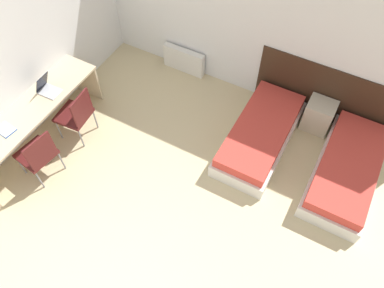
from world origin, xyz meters
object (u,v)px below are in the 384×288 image
(chair_near_laptop, at_px, (76,113))
(laptop, at_px, (47,88))
(nightstand, at_px, (318,116))
(chair_near_notebook, at_px, (38,154))
(bed_near_door, at_px, (347,170))
(bed_near_window, at_px, (260,135))

(chair_near_laptop, distance_m, laptop, 0.56)
(nightstand, relative_size, laptop, 1.63)
(chair_near_laptop, xyz_separation_m, chair_near_notebook, (-0.00, -0.85, 0.00))
(bed_near_door, distance_m, chair_near_laptop, 4.13)
(bed_near_window, height_order, bed_near_door, same)
(bed_near_window, distance_m, laptop, 3.32)
(laptop, bearing_deg, nightstand, 26.05)
(bed_near_door, xyz_separation_m, chair_near_notebook, (-3.94, -2.06, 0.32))
(nightstand, relative_size, chair_near_notebook, 0.57)
(bed_near_door, xyz_separation_m, laptop, (-4.40, -1.20, 0.62))
(bed_near_window, height_order, nightstand, nightstand)
(chair_near_laptop, bearing_deg, nightstand, 25.93)
(nightstand, xyz_separation_m, chair_near_laptop, (-3.25, -1.97, 0.25))
(nightstand, xyz_separation_m, chair_near_notebook, (-3.25, -2.82, 0.25))
(chair_near_notebook, relative_size, laptop, 2.84)
(nightstand, distance_m, chair_near_laptop, 3.81)
(bed_near_window, xyz_separation_m, laptop, (-3.04, -1.20, 0.62))
(chair_near_laptop, relative_size, chair_near_notebook, 1.00)
(chair_near_laptop, bearing_deg, bed_near_window, 19.94)
(chair_near_notebook, bearing_deg, chair_near_laptop, 98.18)
(chair_near_notebook, bearing_deg, laptop, 126.56)
(bed_near_door, relative_size, chair_near_laptop, 2.02)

